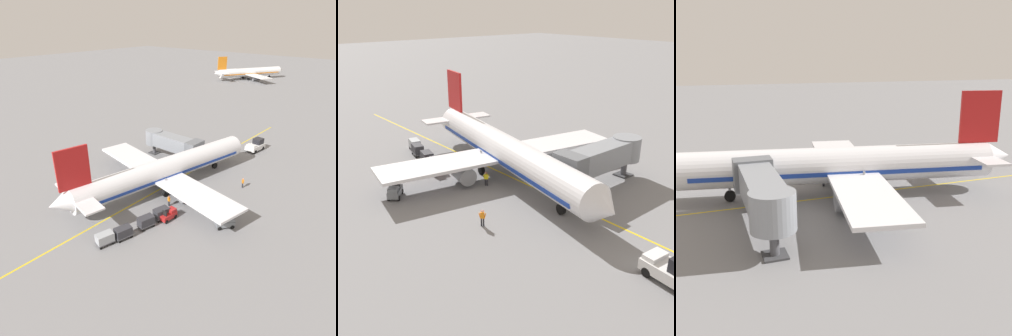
# 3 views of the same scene
# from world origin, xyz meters

# --- Properties ---
(ground_plane) EXTENTS (400.00, 400.00, 0.00)m
(ground_plane) POSITION_xyz_m (0.00, 0.00, 0.00)
(ground_plane) COLOR slate
(gate_lead_in_line) EXTENTS (0.24, 80.00, 0.01)m
(gate_lead_in_line) POSITION_xyz_m (0.00, 0.00, 0.00)
(gate_lead_in_line) COLOR gold
(gate_lead_in_line) RESTS_ON ground
(parked_airliner) EXTENTS (30.45, 37.19, 10.63)m
(parked_airliner) POSITION_xyz_m (0.24, -0.69, 3.19)
(parked_airliner) COLOR silver
(parked_airliner) RESTS_ON ground
(jet_bridge) EXTENTS (12.66, 3.50, 4.98)m
(jet_bridge) POSITION_xyz_m (-6.17, 8.61, 3.45)
(jet_bridge) COLOR gray
(jet_bridge) RESTS_ON ground
(pushback_tractor) EXTENTS (2.61, 4.59, 2.40)m
(pushback_tractor) POSITION_xyz_m (3.99, 23.42, 1.10)
(pushback_tractor) COLOR silver
(pushback_tractor) RESTS_ON ground
(baggage_tug_lead) EXTENTS (1.38, 2.55, 1.62)m
(baggage_tug_lead) POSITION_xyz_m (6.43, -7.05, 0.71)
(baggage_tug_lead) COLOR #B21E1E
(baggage_tug_lead) RESTS_ON ground
(baggage_tug_trailing) EXTENTS (2.49, 2.71, 1.62)m
(baggage_tug_trailing) POSITION_xyz_m (13.26, -3.52, 0.71)
(baggage_tug_trailing) COLOR slate
(baggage_tug_trailing) RESTS_ON ground
(baggage_cart_front) EXTENTS (1.75, 2.98, 1.58)m
(baggage_cart_front) POSITION_xyz_m (5.60, -7.58, 0.95)
(baggage_cart_front) COLOR #4C4C51
(baggage_cart_front) RESTS_ON ground
(baggage_cart_second_in_train) EXTENTS (1.75, 2.98, 1.58)m
(baggage_cart_second_in_train) POSITION_xyz_m (5.39, -10.36, 0.95)
(baggage_cart_second_in_train) COLOR #4C4C51
(baggage_cart_second_in_train) RESTS_ON ground
(baggage_cart_third_in_train) EXTENTS (1.75, 2.98, 1.58)m
(baggage_cart_third_in_train) POSITION_xyz_m (4.86, -13.85, 0.95)
(baggage_cart_third_in_train) COLOR #4C4C51
(baggage_cart_third_in_train) RESTS_ON ground
(baggage_cart_tail_end) EXTENTS (1.75, 2.98, 1.58)m
(baggage_cart_tail_end) POSITION_xyz_m (4.09, -16.11, 0.95)
(baggage_cart_tail_end) COLOR #4C4C51
(baggage_cart_tail_end) RESTS_ON ground
(ground_crew_wing_walker) EXTENTS (0.57, 0.58, 1.69)m
(ground_crew_wing_walker) POSITION_xyz_m (3.83, 0.34, 0.95)
(ground_crew_wing_walker) COLOR #232328
(ground_crew_wing_walker) RESTS_ON ground
(ground_crew_loader) EXTENTS (0.57, 0.58, 1.69)m
(ground_crew_loader) POSITION_xyz_m (9.75, 7.51, 0.95)
(ground_crew_loader) COLOR #232328
(ground_crew_loader) RESTS_ON ground
(ground_crew_marshaller) EXTENTS (0.70, 0.36, 1.69)m
(ground_crew_marshaller) POSITION_xyz_m (4.30, -4.49, 0.95)
(ground_crew_marshaller) COLOR #232328
(ground_crew_marshaller) RESTS_ON ground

